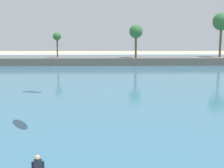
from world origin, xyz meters
name	(u,v)px	position (x,y,z in m)	size (l,w,h in m)	color
sea	(109,68)	(0.00, 55.85, 0.03)	(220.00, 95.53, 0.06)	#386B84
palm_headland	(109,54)	(0.10, 63.63, 2.69)	(92.31, 6.00, 12.47)	#605B54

